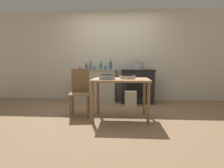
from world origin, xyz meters
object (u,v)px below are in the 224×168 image
(chair, at_px, (80,91))
(stock_pot, at_px, (138,66))
(bottle_far_left, at_px, (111,65))
(cup_mid_right, at_px, (105,68))
(flour_sack, at_px, (131,99))
(cup_center_right, at_px, (95,68))
(bottle_center_left, at_px, (101,66))
(bottle_left, at_px, (86,67))
(work_table, at_px, (121,85))
(bottle_mid_left, at_px, (91,66))
(mixing_bowl_large, at_px, (107,77))
(cup_center, at_px, (80,68))
(stove, at_px, (137,86))
(mixing_bowl_small, at_px, (127,77))

(chair, relative_size, stock_pot, 3.20)
(chair, bearing_deg, bottle_far_left, 62.12)
(bottle_far_left, bearing_deg, chair, -109.55)
(bottle_far_left, bearing_deg, cup_mid_right, -119.18)
(flour_sack, bearing_deg, chair, -141.50)
(stock_pot, height_order, cup_center_right, stock_pot)
(stock_pot, bearing_deg, cup_mid_right, -175.12)
(chair, distance_m, bottle_center_left, 1.58)
(flour_sack, relative_size, bottle_left, 1.97)
(chair, bearing_deg, work_table, -20.86)
(flour_sack, bearing_deg, bottle_mid_left, 151.66)
(bottle_left, height_order, bottle_center_left, bottle_center_left)
(bottle_far_left, xyz_separation_m, bottle_center_left, (-0.28, 0.04, -0.03))
(mixing_bowl_large, distance_m, cup_center_right, 1.55)
(bottle_far_left, height_order, cup_center, bottle_far_left)
(stove, distance_m, cup_mid_right, 1.00)
(bottle_far_left, xyz_separation_m, cup_center, (-0.85, -0.16, -0.07))
(work_table, height_order, cup_mid_right, cup_mid_right)
(stove, bearing_deg, cup_mid_right, -173.94)
(mixing_bowl_small, relative_size, cup_center_right, 3.34)
(chair, xyz_separation_m, bottle_center_left, (0.23, 1.49, 0.47))
(stock_pot, relative_size, mixing_bowl_small, 0.97)
(work_table, bearing_deg, bottle_far_left, 100.69)
(cup_mid_right, bearing_deg, bottle_center_left, 120.28)
(mixing_bowl_large, relative_size, bottle_far_left, 1.04)
(bottle_far_left, relative_size, cup_mid_right, 2.88)
(stove, relative_size, mixing_bowl_large, 2.89)
(bottle_far_left, height_order, bottle_center_left, bottle_far_left)
(bottle_far_left, bearing_deg, stove, -10.56)
(stock_pot, xyz_separation_m, cup_center, (-1.58, -0.00, -0.07))
(work_table, xyz_separation_m, stock_pot, (0.43, 1.48, 0.35))
(work_table, xyz_separation_m, bottle_center_left, (-0.59, 1.67, 0.33))
(mixing_bowl_large, height_order, bottle_left, bottle_left)
(flour_sack, bearing_deg, bottle_far_left, 131.19)
(cup_mid_right, bearing_deg, mixing_bowl_small, -67.81)
(flour_sack, relative_size, stock_pot, 1.26)
(stock_pot, distance_m, mixing_bowl_small, 1.49)
(cup_mid_right, bearing_deg, flour_sack, -30.15)
(cup_center, distance_m, cup_center_right, 0.45)
(stove, xyz_separation_m, bottle_mid_left, (-1.30, 0.12, 0.54))
(cup_center, height_order, cup_center_right, cup_center_right)
(cup_center, bearing_deg, cup_center_right, -14.10)
(mixing_bowl_large, height_order, cup_center_right, cup_center_right)
(bottle_left, distance_m, cup_mid_right, 0.61)
(bottle_far_left, bearing_deg, stock_pot, -11.85)
(flour_sack, xyz_separation_m, cup_center_right, (-0.95, 0.35, 0.75))
(bottle_mid_left, bearing_deg, stove, -5.17)
(bottle_left, bearing_deg, bottle_center_left, 6.07)
(bottle_mid_left, distance_m, bottle_center_left, 0.29)
(bottle_far_left, relative_size, bottle_center_left, 1.29)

